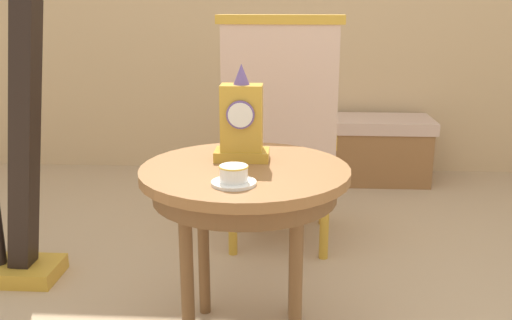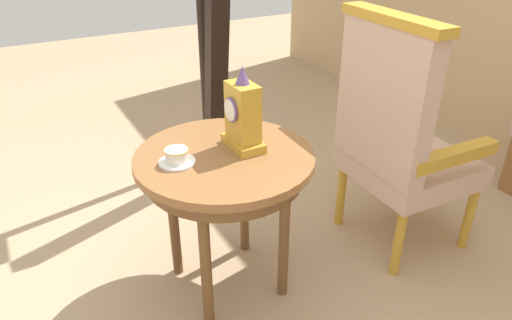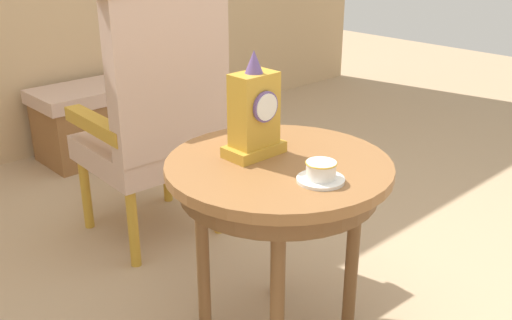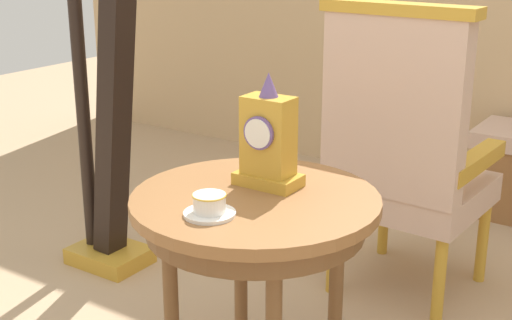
{
  "view_description": "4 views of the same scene",
  "coord_description": "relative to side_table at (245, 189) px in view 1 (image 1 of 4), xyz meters",
  "views": [
    {
      "loc": [
        0.07,
        -1.83,
        1.19
      ],
      "look_at": [
        -0.04,
        0.04,
        0.67
      ],
      "focal_mm": 39.64,
      "sensor_mm": 36.0,
      "label": 1
    },
    {
      "loc": [
        1.41,
        -0.7,
        1.52
      ],
      "look_at": [
        -0.03,
        0.1,
        0.62
      ],
      "focal_mm": 33.23,
      "sensor_mm": 36.0,
      "label": 2
    },
    {
      "loc": [
        -1.27,
        -1.18,
        1.34
      ],
      "look_at": [
        -0.16,
        0.01,
        0.68
      ],
      "focal_mm": 40.87,
      "sensor_mm": 36.0,
      "label": 3
    },
    {
      "loc": [
        0.97,
        -1.58,
        1.37
      ],
      "look_at": [
        -0.15,
        0.1,
        0.72
      ],
      "focal_mm": 50.16,
      "sensor_mm": 36.0,
      "label": 4
    }
  ],
  "objects": [
    {
      "name": "mantel_clock",
      "position": [
        -0.02,
        0.09,
        0.21
      ],
      "size": [
        0.19,
        0.11,
        0.34
      ],
      "color": "gold",
      "rests_on": "side_table"
    },
    {
      "name": "side_table",
      "position": [
        0.0,
        0.0,
        0.0
      ],
      "size": [
        0.71,
        0.71,
        0.66
      ],
      "color": "brown",
      "rests_on": "ground"
    },
    {
      "name": "harp",
      "position": [
        -0.99,
        0.41,
        0.17
      ],
      "size": [
        0.4,
        0.24,
        1.85
      ],
      "color": "gold",
      "rests_on": "ground"
    },
    {
      "name": "window_bench",
      "position": [
        0.58,
        1.96,
        -0.36
      ],
      "size": [
        1.06,
        0.4,
        0.44
      ],
      "color": "#CCA893",
      "rests_on": "ground"
    },
    {
      "name": "teacup_left",
      "position": [
        -0.02,
        -0.19,
        0.1
      ],
      "size": [
        0.14,
        0.14,
        0.06
      ],
      "color": "white",
      "rests_on": "side_table"
    },
    {
      "name": "armchair",
      "position": [
        0.11,
        0.82,
        0.01
      ],
      "size": [
        0.57,
        0.56,
        1.14
      ],
      "color": "#CCA893",
      "rests_on": "ground"
    }
  ]
}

